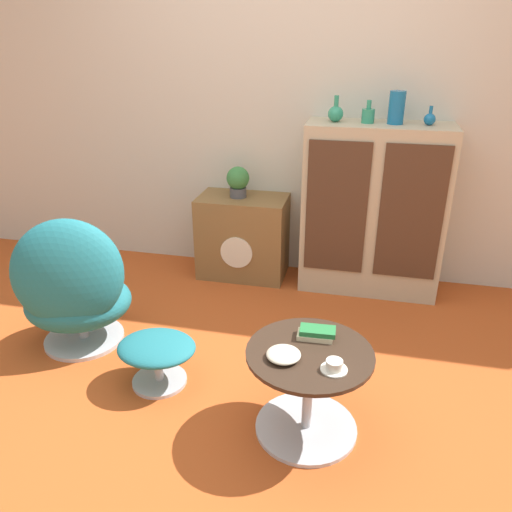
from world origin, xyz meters
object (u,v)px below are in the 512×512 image
(sideboard, at_px, (373,210))
(vase_inner_left, at_px, (368,115))
(coffee_table, at_px, (308,388))
(vase_inner_right, at_px, (397,108))
(book_stack, at_px, (316,333))
(vase_rightmost, at_px, (430,119))
(egg_chair, at_px, (74,289))
(teacup, at_px, (334,366))
(ottoman, at_px, (157,352))
(tv_console, at_px, (243,236))
(bowl, at_px, (284,354))
(vase_leftmost, at_px, (336,113))
(potted_plant, at_px, (238,181))

(sideboard, bearing_deg, vase_inner_left, 177.43)
(coffee_table, distance_m, vase_inner_left, 1.79)
(vase_inner_right, xyz_separation_m, book_stack, (-0.29, -1.39, -0.79))
(vase_rightmost, bearing_deg, book_stack, -109.53)
(egg_chair, height_order, book_stack, egg_chair)
(egg_chair, relative_size, teacup, 7.32)
(vase_inner_left, relative_size, book_stack, 0.81)
(ottoman, relative_size, teacup, 3.65)
(sideboard, xyz_separation_m, ottoman, (-1.01, -1.34, -0.38))
(tv_console, distance_m, bowl, 1.68)
(coffee_table, distance_m, vase_rightmost, 1.85)
(coffee_table, bearing_deg, teacup, -43.32)
(vase_leftmost, relative_size, potted_plant, 0.75)
(sideboard, relative_size, teacup, 10.37)
(egg_chair, xyz_separation_m, vase_inner_left, (1.50, 1.13, 0.82))
(vase_inner_left, distance_m, vase_rightmost, 0.37)
(sideboard, xyz_separation_m, vase_rightmost, (0.28, 0.00, 0.61))
(egg_chair, xyz_separation_m, ottoman, (0.57, -0.21, -0.18))
(bowl, bearing_deg, vase_inner_right, 75.53)
(tv_console, height_order, egg_chair, egg_chair)
(ottoman, xyz_separation_m, vase_rightmost, (1.29, 1.34, 0.99))
(book_stack, bearing_deg, sideboard, 81.36)
(tv_console, xyz_separation_m, book_stack, (0.69, -1.39, 0.15))
(bowl, bearing_deg, book_stack, 57.72)
(ottoman, bearing_deg, vase_inner_left, 55.43)
(vase_leftmost, bearing_deg, vase_inner_right, 0.00)
(vase_rightmost, height_order, bowl, vase_rightmost)
(ottoman, height_order, book_stack, book_stack)
(ottoman, xyz_separation_m, vase_leftmost, (0.72, 1.34, 1.01))
(potted_plant, bearing_deg, vase_inner_left, -0.03)
(vase_leftmost, height_order, vase_rightmost, vase_leftmost)
(sideboard, distance_m, vase_inner_left, 0.62)
(book_stack, bearing_deg, potted_plant, 117.45)
(egg_chair, height_order, vase_rightmost, vase_rightmost)
(tv_console, distance_m, book_stack, 1.56)
(vase_inner_left, bearing_deg, egg_chair, -142.96)
(ottoman, bearing_deg, egg_chair, 159.36)
(teacup, bearing_deg, sideboard, 85.92)
(vase_inner_left, height_order, vase_inner_right, vase_inner_right)
(tv_console, height_order, vase_rightmost, vase_rightmost)
(egg_chair, height_order, vase_inner_left, vase_inner_left)
(teacup, bearing_deg, tv_console, 116.12)
(egg_chair, distance_m, book_stack, 1.40)
(vase_leftmost, relative_size, book_stack, 0.95)
(vase_leftmost, distance_m, book_stack, 1.58)
(egg_chair, relative_size, vase_inner_left, 5.81)
(tv_console, relative_size, coffee_table, 1.15)
(vase_inner_left, relative_size, potted_plant, 0.64)
(coffee_table, bearing_deg, vase_inner_left, 84.76)
(tv_console, bearing_deg, potted_plant, 178.72)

